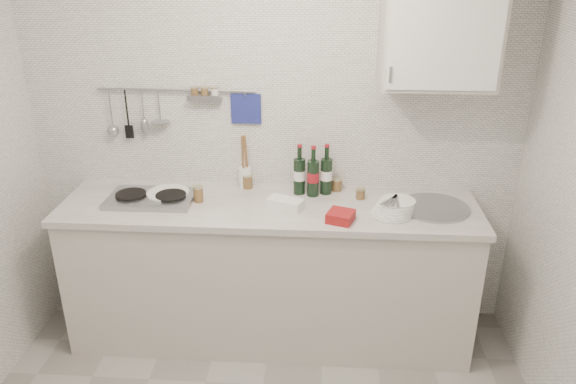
% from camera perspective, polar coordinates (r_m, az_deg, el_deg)
% --- Properties ---
extents(back_wall, '(3.00, 0.02, 2.50)m').
position_cam_1_polar(back_wall, '(3.44, -1.52, 5.89)').
color(back_wall, silver).
rests_on(back_wall, floor).
extents(counter, '(2.44, 0.64, 0.96)m').
position_cam_1_polar(counter, '(3.51, -1.72, -8.44)').
color(counter, '#BBB6AD').
rests_on(counter, floor).
extents(wall_rail, '(0.98, 0.09, 0.34)m').
position_cam_1_polar(wall_rail, '(3.46, -11.60, 8.58)').
color(wall_rail, '#93969B').
rests_on(wall_rail, back_wall).
extents(wall_cabinet, '(0.60, 0.38, 0.70)m').
position_cam_1_polar(wall_cabinet, '(3.15, 15.26, 16.54)').
color(wall_cabinet, '#BBB6AD').
rests_on(wall_cabinet, back_wall).
extents(plate_stack_hob, '(0.27, 0.27, 0.04)m').
position_cam_1_polar(plate_stack_hob, '(3.42, -12.20, -0.32)').
color(plate_stack_hob, '#445F9B').
rests_on(plate_stack_hob, counter).
extents(plate_stack_sink, '(0.24, 0.23, 0.09)m').
position_cam_1_polar(plate_stack_sink, '(3.19, 10.78, -1.56)').
color(plate_stack_sink, white).
rests_on(plate_stack_sink, counter).
extents(wine_bottles, '(0.23, 0.11, 0.31)m').
position_cam_1_polar(wine_bottles, '(3.35, 2.55, 2.24)').
color(wine_bottles, black).
rests_on(wine_bottles, counter).
extents(butter_dish, '(0.22, 0.17, 0.06)m').
position_cam_1_polar(butter_dish, '(3.21, -0.28, -1.20)').
color(butter_dish, white).
rests_on(butter_dish, counter).
extents(strawberry_punnet, '(0.17, 0.17, 0.06)m').
position_cam_1_polar(strawberry_punnet, '(3.07, 5.38, -2.49)').
color(strawberry_punnet, '#AE1E13').
rests_on(strawberry_punnet, counter).
extents(utensil_crock, '(0.08, 0.08, 0.34)m').
position_cam_1_polar(utensil_crock, '(3.49, -4.39, 1.79)').
color(utensil_crock, white).
rests_on(utensil_crock, counter).
extents(jar_a, '(0.07, 0.07, 0.09)m').
position_cam_1_polar(jar_a, '(3.49, -4.16, 1.13)').
color(jar_a, brown).
rests_on(jar_a, counter).
extents(jar_b, '(0.07, 0.07, 0.08)m').
position_cam_1_polar(jar_b, '(3.46, 4.97, 0.79)').
color(jar_b, brown).
rests_on(jar_b, counter).
extents(jar_c, '(0.06, 0.06, 0.07)m').
position_cam_1_polar(jar_c, '(3.36, 7.37, -0.13)').
color(jar_c, brown).
rests_on(jar_c, counter).
extents(jar_d, '(0.06, 0.06, 0.10)m').
position_cam_1_polar(jar_d, '(3.33, -9.10, -0.18)').
color(jar_d, brown).
rests_on(jar_d, counter).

